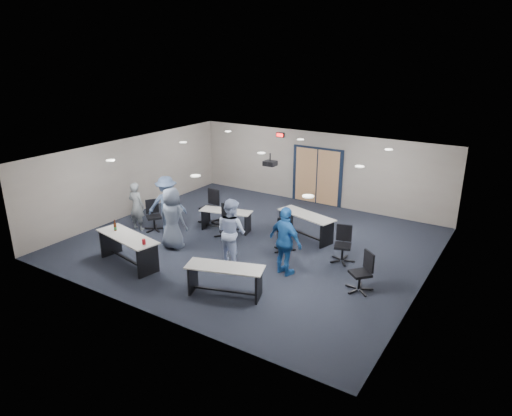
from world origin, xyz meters
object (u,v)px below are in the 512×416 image
Objects in this scene: chair_back_d at (343,245)px; person_plaid at (172,218)px; table_front_right at (225,276)px; table_back_right at (306,222)px; chair_back_c at (284,236)px; chair_back_a at (209,207)px; table_back_left at (226,217)px; person_lightblue at (231,231)px; chair_loose_left at (154,216)px; table_front_left at (128,245)px; chair_loose_right at (360,272)px; person_navy at (285,241)px; chair_back_b at (225,221)px; person_back at (167,204)px; person_gray at (137,206)px.

person_plaid is (-4.56, -1.77, 0.41)m from chair_back_d.
chair_back_d is (1.65, 3.18, -0.00)m from table_front_right.
chair_back_c is (-0.08, -1.20, -0.05)m from table_back_right.
table_back_right is 3.36m from chair_back_a.
table_back_right is at bearing 4.75° from table_back_left.
table_front_right is 1.91× the size of chair_back_d.
table_back_left is 0.91m from chair_back_a.
person_lightblue reaches higher than chair_back_c.
chair_back_a reaches higher than chair_back_d.
person_lightblue reaches higher than chair_loose_left.
person_plaid is (-0.52, -1.92, 0.45)m from table_back_left.
table_front_left is 1.56m from person_plaid.
chair_back_d is (4.82, 3.26, -0.07)m from table_front_left.
chair_loose_left is 0.98× the size of chair_loose_right.
table_front_left is 1.17× the size of person_navy.
chair_back_b is 4.83m from chair_loose_right.
chair_back_d reaches higher than table_front_right.
chair_back_d is (1.60, -0.96, -0.02)m from table_back_right.
chair_back_a is 0.62× the size of person_navy.
table_back_right is 1.10× the size of person_lightblue.
chair_back_a is 1.13× the size of chair_loose_right.
table_front_left reaches higher than chair_back_c.
chair_back_a reaches higher than chair_back_c.
person_back reaches higher than table_back_right.
person_navy reaches higher than table_front_right.
person_navy is (3.84, 1.79, 0.33)m from table_front_left.
chair_back_c is at bearing -42.06° from chair_loose_left.
chair_loose_left is at bearing 158.36° from chair_back_c.
table_back_right is (3.22, 4.22, -0.05)m from table_front_left.
person_plaid is (-2.87, -1.52, 0.44)m from chair_back_c.
person_gray reaches higher than chair_loose_left.
table_front_left is 5.31m from table_back_right.
person_lightblue is (-0.85, -1.42, 0.44)m from chair_back_c.
chair_loose_right reaches higher than table_back_right.
table_front_left is 4.25m from person_navy.
person_navy is at bearing 50.03° from table_front_right.
person_plaid reaches higher than chair_back_c.
chair_back_b reaches higher than table_front_right.
chair_back_d is 1.03× the size of chair_loose_left.
chair_back_d is (3.76, 0.28, -0.00)m from chair_back_b.
chair_back_a is at bearing -152.11° from person_back.
person_gray is (-1.61, -1.69, 0.22)m from chair_back_a.
chair_back_c is at bearing 54.64° from table_front_left.
person_gray reaches higher than chair_loose_right.
chair_back_c is 0.52× the size of person_lightblue.
person_navy is 1.00× the size of person_back.
person_plaid is (1.96, -0.46, 0.13)m from person_gray.
person_plaid reaches higher than table_back_left.
chair_back_b is at bearing 107.51° from table_front_right.
person_gray is (-4.91, -2.27, 0.26)m from table_back_right.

